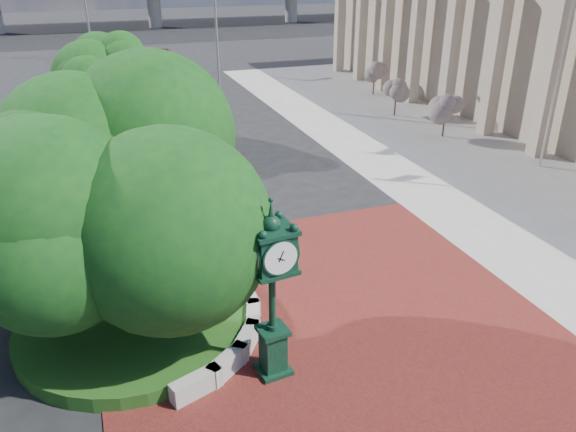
{
  "coord_description": "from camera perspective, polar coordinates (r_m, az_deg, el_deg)",
  "views": [
    {
      "loc": [
        -5.3,
        -13.1,
        9.23
      ],
      "look_at": [
        -0.06,
        1.5,
        1.97
      ],
      "focal_mm": 35.0,
      "sensor_mm": 36.0,
      "label": 1
    }
  ],
  "objects": [
    {
      "name": "sidewalk",
      "position": [
        32.74,
        22.14,
        6.89
      ],
      "size": [
        20.0,
        50.0,
        0.04
      ],
      "primitive_type": "cube",
      "color": "#9E9B93",
      "rests_on": "ground"
    },
    {
      "name": "grass_bed",
      "position": [
        15.91,
        -15.35,
        -10.52
      ],
      "size": [
        6.1,
        6.1,
        0.4
      ],
      "primitive_type": "cylinder",
      "color": "#174313",
      "rests_on": "ground"
    },
    {
      "name": "ground",
      "position": [
        16.88,
        1.93,
        -8.08
      ],
      "size": [
        200.0,
        200.0,
        0.0
      ],
      "primitive_type": "plane",
      "color": "black",
      "rests_on": "ground"
    },
    {
      "name": "planter_wall",
      "position": [
        16.08,
        -7.18,
        -8.99
      ],
      "size": [
        2.96,
        6.77,
        0.54
      ],
      "color": "#9E9B93",
      "rests_on": "ground"
    },
    {
      "name": "tree_street",
      "position": [
        31.7,
        -17.48,
        13.08
      ],
      "size": [
        4.4,
        4.4,
        5.45
      ],
      "color": "#38281C",
      "rests_on": "ground"
    },
    {
      "name": "tree_planter",
      "position": [
        14.21,
        -16.95,
        1.16
      ],
      "size": [
        5.2,
        5.2,
        6.33
      ],
      "color": "#38281C",
      "rests_on": "ground"
    },
    {
      "name": "shrub_far",
      "position": [
        41.53,
        8.77,
        14.21
      ],
      "size": [
        1.2,
        1.2,
        2.2
      ],
      "color": "#38281C",
      "rests_on": "ground"
    },
    {
      "name": "post_clock",
      "position": [
        12.7,
        -1.63,
        -6.93
      ],
      "size": [
        1.04,
        1.04,
        4.54
      ],
      "color": "black",
      "rests_on": "ground"
    },
    {
      "name": "flagpole_b",
      "position": [
        28.31,
        25.92,
        13.68
      ],
      "size": [
        1.38,
        0.67,
        9.38
      ],
      "color": "silver",
      "rests_on": "ground"
    },
    {
      "name": "shrub_near",
      "position": [
        32.23,
        15.72,
        10.46
      ],
      "size": [
        1.2,
        1.2,
        2.2
      ],
      "color": "#38281C",
      "rests_on": "ground"
    },
    {
      "name": "parked_car",
      "position": [
        53.23,
        -12.97,
        15.38
      ],
      "size": [
        3.44,
        5.16,
        1.63
      ],
      "primitive_type": "imported",
      "rotation": [
        0.0,
        0.0,
        -0.35
      ],
      "color": "maroon",
      "rests_on": "ground"
    },
    {
      "name": "plaza",
      "position": [
        16.1,
        3.26,
        -9.84
      ],
      "size": [
        12.0,
        12.0,
        0.04
      ],
      "primitive_type": "cube",
      "color": "maroon",
      "rests_on": "ground"
    },
    {
      "name": "street_lamp_near",
      "position": [
        39.04,
        -7.02,
        19.09
      ],
      "size": [
        2.02,
        0.41,
        9.0
      ],
      "color": "slate",
      "rests_on": "ground"
    },
    {
      "name": "shrub_mid",
      "position": [
        36.01,
        10.94,
        12.4
      ],
      "size": [
        1.2,
        1.2,
        2.2
      ],
      "color": "#38281C",
      "rests_on": "ground"
    }
  ]
}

